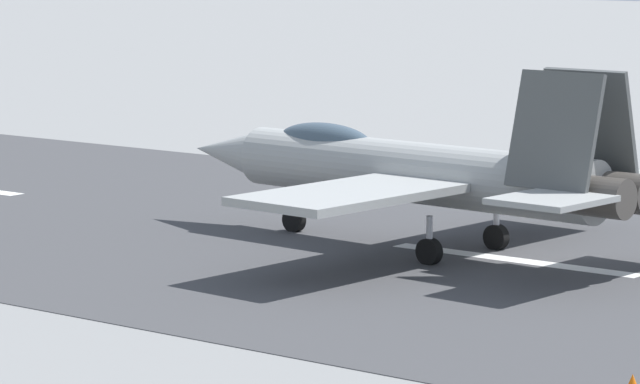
{
  "coord_description": "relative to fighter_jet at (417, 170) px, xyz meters",
  "views": [
    {
      "loc": [
        -25.34,
        41.59,
        8.99
      ],
      "look_at": [
        3.57,
        4.62,
        2.2
      ],
      "focal_mm": 97.08,
      "sensor_mm": 36.0,
      "label": 1
    }
  ],
  "objects": [
    {
      "name": "runway_strip",
      "position": [
        -3.33,
        -0.34,
        -2.37
      ],
      "size": [
        240.0,
        26.0,
        0.02
      ],
      "color": "#3F3F42",
      "rests_on": "ground"
    },
    {
      "name": "ground_plane",
      "position": [
        -3.32,
        -0.34,
        -2.38
      ],
      "size": [
        400.0,
        400.0,
        0.0
      ],
      "primitive_type": "plane",
      "color": "gray"
    },
    {
      "name": "fighter_jet",
      "position": [
        0.0,
        0.0,
        0.0
      ],
      "size": [
        17.03,
        14.86,
        5.57
      ],
      "color": "#9EA19F",
      "rests_on": "ground"
    }
  ]
}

